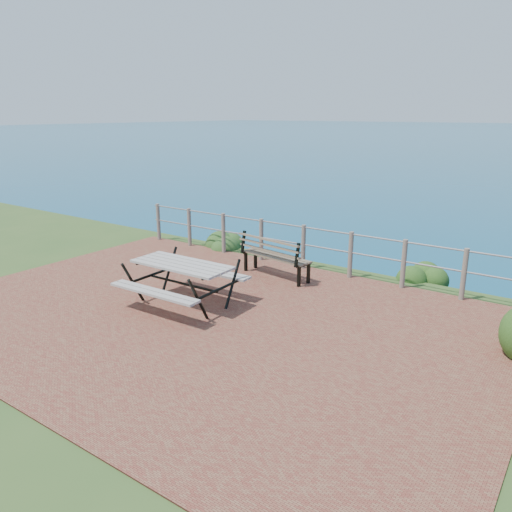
% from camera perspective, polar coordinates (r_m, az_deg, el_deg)
% --- Properties ---
extents(ground, '(10.00, 7.00, 0.12)m').
position_cam_1_polar(ground, '(8.83, -5.62, -6.84)').
color(ground, brown).
rests_on(ground, ground).
extents(safety_railing, '(9.40, 0.10, 1.00)m').
position_cam_1_polar(safety_railing, '(11.25, 5.44, 1.33)').
color(safety_railing, '#6B5B4C').
rests_on(safety_railing, ground).
extents(picnic_table, '(1.89, 1.63, 0.79)m').
position_cam_1_polar(picnic_table, '(9.18, -8.41, -2.65)').
color(picnic_table, '#9D958C').
rests_on(picnic_table, ground).
extents(park_bench, '(1.69, 0.66, 0.93)m').
position_cam_1_polar(park_bench, '(10.60, 2.32, 0.68)').
color(park_bench, brown).
rests_on(park_bench, ground).
extents(shrub_lip_west, '(0.82, 0.82, 0.57)m').
position_cam_1_polar(shrub_lip_west, '(13.26, -3.42, 1.10)').
color(shrub_lip_west, '#254F1D').
rests_on(shrub_lip_west, ground).
extents(shrub_lip_east, '(0.75, 0.75, 0.49)m').
position_cam_1_polar(shrub_lip_east, '(11.35, 18.54, -2.35)').
color(shrub_lip_east, '#1E3F13').
rests_on(shrub_lip_east, ground).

